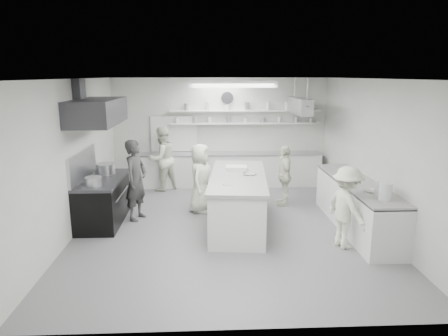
{
  "coord_description": "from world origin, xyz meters",
  "views": [
    {
      "loc": [
        -0.41,
        -7.91,
        3.07
      ],
      "look_at": [
        -0.02,
        0.6,
        1.11
      ],
      "focal_mm": 32.47,
      "sensor_mm": 36.0,
      "label": 1
    }
  ],
  "objects_px": {
    "back_counter": "(231,170)",
    "stove": "(103,202)",
    "prep_island": "(238,201)",
    "cook_stove": "(136,180)",
    "right_counter": "(357,206)",
    "cook_back": "(162,159)"
  },
  "relations": [
    {
      "from": "back_counter",
      "to": "stove",
      "type": "bearing_deg",
      "value": -136.01
    },
    {
      "from": "back_counter",
      "to": "cook_stove",
      "type": "relative_size",
      "value": 2.86
    },
    {
      "from": "stove",
      "to": "prep_island",
      "type": "distance_m",
      "value": 2.86
    },
    {
      "from": "prep_island",
      "to": "cook_stove",
      "type": "height_order",
      "value": "cook_stove"
    },
    {
      "from": "right_counter",
      "to": "cook_back",
      "type": "bearing_deg",
      "value": 144.43
    },
    {
      "from": "right_counter",
      "to": "cook_stove",
      "type": "distance_m",
      "value": 4.64
    },
    {
      "from": "back_counter",
      "to": "cook_stove",
      "type": "height_order",
      "value": "cook_stove"
    },
    {
      "from": "right_counter",
      "to": "stove",
      "type": "bearing_deg",
      "value": 173.48
    },
    {
      "from": "stove",
      "to": "prep_island",
      "type": "relative_size",
      "value": 0.65
    },
    {
      "from": "right_counter",
      "to": "cook_back",
      "type": "distance_m",
      "value": 5.24
    },
    {
      "from": "right_counter",
      "to": "prep_island",
      "type": "relative_size",
      "value": 1.19
    },
    {
      "from": "cook_stove",
      "to": "stove",
      "type": "bearing_deg",
      "value": 123.02
    },
    {
      "from": "back_counter",
      "to": "prep_island",
      "type": "distance_m",
      "value": 3.1
    },
    {
      "from": "back_counter",
      "to": "prep_island",
      "type": "bearing_deg",
      "value": -91.03
    },
    {
      "from": "stove",
      "to": "prep_island",
      "type": "xyz_separation_m",
      "value": [
        2.84,
        -0.3,
        0.06
      ]
    },
    {
      "from": "stove",
      "to": "right_counter",
      "type": "relative_size",
      "value": 0.55
    },
    {
      "from": "cook_stove",
      "to": "back_counter",
      "type": "bearing_deg",
      "value": -18.95
    },
    {
      "from": "stove",
      "to": "back_counter",
      "type": "height_order",
      "value": "back_counter"
    },
    {
      "from": "back_counter",
      "to": "right_counter",
      "type": "xyz_separation_m",
      "value": [
        2.35,
        -3.4,
        0.01
      ]
    },
    {
      "from": "cook_back",
      "to": "back_counter",
      "type": "bearing_deg",
      "value": 151.18
    },
    {
      "from": "prep_island",
      "to": "cook_back",
      "type": "distance_m",
      "value": 3.32
    },
    {
      "from": "stove",
      "to": "back_counter",
      "type": "bearing_deg",
      "value": 43.99
    }
  ]
}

